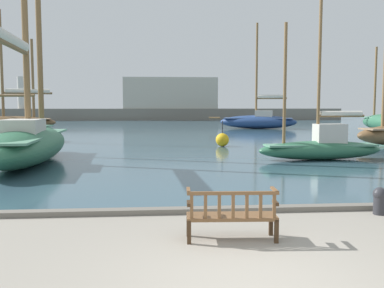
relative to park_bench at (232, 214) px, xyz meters
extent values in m
plane|color=gray|center=(-0.07, -1.86, -0.47)|extent=(160.00, 160.00, 0.00)
cube|color=#385666|center=(-0.07, 42.14, -0.43)|extent=(100.00, 80.00, 0.08)
cube|color=slate|center=(-0.07, 1.99, -0.41)|extent=(40.00, 0.30, 0.12)
cube|color=#3D2A19|center=(-0.75, 0.30, -0.26)|extent=(0.07, 0.07, 0.42)
cube|color=#3D2A19|center=(0.78, 0.22, -0.26)|extent=(0.07, 0.07, 0.42)
cube|color=#3D2A19|center=(-0.77, -0.15, -0.26)|extent=(0.07, 0.07, 0.42)
cube|color=#3D2A19|center=(0.75, -0.23, -0.26)|extent=(0.07, 0.07, 0.42)
cube|color=brown|center=(0.00, 0.04, -0.05)|extent=(1.62, 0.60, 0.06)
cube|color=brown|center=(-0.01, -0.18, 0.42)|extent=(1.60, 0.13, 0.06)
cube|color=brown|center=(-0.73, -0.15, 0.19)|extent=(0.06, 0.04, 0.41)
cube|color=brown|center=(-0.49, -0.16, 0.19)|extent=(0.06, 0.04, 0.41)
cube|color=brown|center=(-0.25, -0.17, 0.19)|extent=(0.06, 0.04, 0.41)
cube|color=brown|center=(-0.01, -0.18, 0.19)|extent=(0.06, 0.04, 0.41)
cube|color=brown|center=(0.23, -0.20, 0.19)|extent=(0.06, 0.04, 0.41)
cube|color=brown|center=(0.47, -0.21, 0.19)|extent=(0.06, 0.04, 0.41)
cube|color=brown|center=(0.71, -0.22, 0.19)|extent=(0.06, 0.04, 0.41)
cube|color=#3D2A19|center=(-0.77, -0.02, 0.22)|extent=(0.07, 0.30, 0.06)
cube|color=brown|center=(-0.77, 0.07, 0.43)|extent=(0.08, 0.47, 0.04)
cube|color=#3D2A19|center=(0.77, -0.09, 0.22)|extent=(0.07, 0.30, 0.06)
cube|color=brown|center=(0.77, 0.00, 0.43)|extent=(0.08, 0.47, 0.04)
ellipsoid|color=#2D6647|center=(-6.47, 10.11, 0.34)|extent=(3.01, 9.56, 1.45)
cube|color=#5B9375|center=(-6.47, 10.11, 0.74)|extent=(2.33, 8.39, 0.08)
cube|color=beige|center=(-6.43, 9.40, 1.09)|extent=(1.48, 2.06, 0.63)
cylinder|color=brown|center=(-6.35, 8.04, 4.02)|extent=(0.46, 4.62, 0.20)
cylinder|color=silver|center=(-6.35, 8.04, 4.22)|extent=(0.63, 4.17, 0.40)
cylinder|color=brown|center=(-6.63, 12.93, 5.69)|extent=(0.25, 0.25, 9.83)
ellipsoid|color=brown|center=(-15.59, 34.65, 0.27)|extent=(9.42, 5.38, 1.33)
cube|color=#997A5B|center=(-15.59, 34.65, 0.64)|extent=(8.18, 4.41, 0.08)
cylinder|color=brown|center=(-15.80, 34.57, 5.77)|extent=(0.26, 0.26, 10.18)
cylinder|color=brown|center=(-13.68, 35.30, 3.14)|extent=(4.30, 1.64, 0.21)
cylinder|color=silver|center=(-13.68, 35.30, 3.35)|extent=(3.95, 1.69, 0.41)
cylinder|color=brown|center=(-13.23, 35.45, 4.49)|extent=(0.26, 0.26, 7.63)
cylinder|color=brown|center=(19.30, 31.69, 4.15)|extent=(0.21, 0.21, 6.55)
ellipsoid|color=#2D6647|center=(5.70, 10.39, 0.02)|extent=(5.52, 1.59, 0.81)
cube|color=#5B9375|center=(5.70, 10.39, 0.24)|extent=(4.85, 1.22, 0.08)
cube|color=beige|center=(6.11, 10.41, 0.71)|extent=(1.32, 0.80, 0.87)
cylinder|color=brown|center=(5.57, 10.38, 3.41)|extent=(0.13, 0.13, 6.25)
cylinder|color=brown|center=(6.60, 10.43, 1.49)|extent=(2.08, 0.20, 0.11)
cylinder|color=silver|center=(6.60, 10.43, 1.60)|extent=(1.88, 0.30, 0.22)
cylinder|color=brown|center=(4.07, 10.32, 2.83)|extent=(0.13, 0.13, 5.10)
cylinder|color=brown|center=(-10.70, 21.30, 2.58)|extent=(3.19, 0.87, 0.17)
ellipsoid|color=navy|center=(8.89, 35.06, 0.29)|extent=(8.00, 4.46, 1.36)
cube|color=#516B9E|center=(8.89, 35.06, 0.66)|extent=(6.95, 3.65, 0.08)
cube|color=beige|center=(9.44, 34.89, 1.08)|extent=(1.99, 1.67, 0.76)
cylinder|color=brown|center=(8.70, 35.12, 5.41)|extent=(0.22, 0.22, 9.41)
cylinder|color=brown|center=(10.13, 34.66, 2.67)|extent=(2.91, 1.09, 0.18)
cylinder|color=silver|center=(10.13, 34.66, 2.85)|extent=(2.68, 1.17, 0.35)
cylinder|color=brown|center=(4.67, 36.43, 0.68)|extent=(1.16, 0.53, 0.18)
cylinder|color=#2D2D33|center=(3.58, 1.52, -0.24)|extent=(0.27, 0.27, 0.45)
sphere|color=#2D2D33|center=(3.58, 1.52, -0.02)|extent=(0.31, 0.31, 0.31)
sphere|color=gold|center=(2.42, 16.68, -0.01)|extent=(0.76, 0.76, 0.76)
cylinder|color=#2D2D33|center=(2.42, 16.68, 0.72)|extent=(0.06, 0.06, 0.70)
cube|color=slate|center=(-0.07, 60.97, 0.50)|extent=(57.25, 2.40, 1.93)
cube|color=#B7B2A3|center=(0.95, 60.97, 3.93)|extent=(14.89, 2.00, 4.93)
cylinder|color=beige|center=(-22.19, 60.97, 3.93)|extent=(1.00, 1.00, 4.94)
camera|label=1|loc=(-1.32, -7.38, 1.93)|focal=40.00mm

